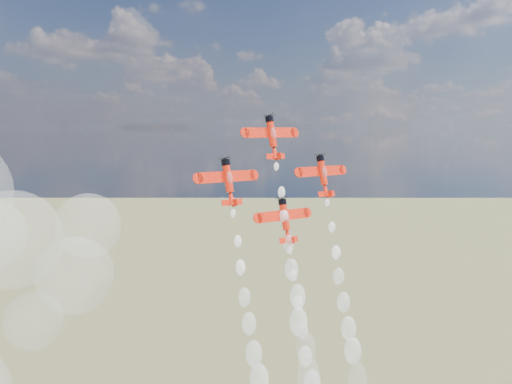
{
  "coord_description": "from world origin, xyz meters",
  "views": [
    {
      "loc": [
        -81.58,
        -88.59,
        116.89
      ],
      "look_at": [
        -6.99,
        11.49,
        103.44
      ],
      "focal_mm": 42.0,
      "sensor_mm": 36.0,
      "label": 1
    }
  ],
  "objects": [
    {
      "name": "plane_right",
      "position": [
        12.03,
        11.42,
        106.19
      ],
      "size": [
        13.68,
        5.2,
        9.6
      ],
      "rotation": [
        1.32,
        0.0,
        0.0
      ],
      "color": "red",
      "rests_on": "ground"
    },
    {
      "name": "plane_lead",
      "position": [
        -0.99,
        13.7,
        115.01
      ],
      "size": [
        13.68,
        5.2,
        9.6
      ],
      "rotation": [
        1.32,
        0.0,
        0.0
      ],
      "color": "red",
      "rests_on": "ground"
    },
    {
      "name": "plane_slot",
      "position": [
        -0.99,
        9.14,
        97.37
      ],
      "size": [
        13.68,
        5.2,
        9.6
      ],
      "rotation": [
        1.32,
        0.0,
        0.0
      ],
      "color": "red",
      "rests_on": "ground"
    },
    {
      "name": "plane_left",
      "position": [
        -14.01,
        11.42,
        106.19
      ],
      "size": [
        13.68,
        5.2,
        9.6
      ],
      "rotation": [
        1.32,
        0.0,
        0.0
      ],
      "color": "red",
      "rests_on": "ground"
    },
    {
      "name": "smoke_trail_lead",
      "position": [
        -1.1,
        0.97,
        66.04
      ],
      "size": [
        5.22,
        17.73,
        56.92
      ],
      "color": "white",
      "rests_on": "plane_lead"
    }
  ]
}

